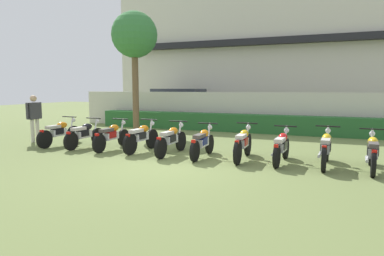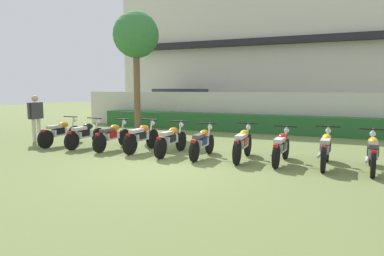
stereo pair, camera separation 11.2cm
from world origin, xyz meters
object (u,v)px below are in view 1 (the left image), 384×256
at_px(motorcycle_in_row_4, 171,139).
at_px(motorcycle_in_row_6, 243,143).
at_px(motorcycle_in_row_1, 84,134).
at_px(motorcycle_in_row_5, 202,142).
at_px(motorcycle_in_row_9, 372,152).
at_px(motorcycle_in_row_2, 112,136).
at_px(motorcycle_in_row_0, 59,132).
at_px(motorcycle_in_row_7, 282,146).
at_px(motorcycle_in_row_8, 326,148).
at_px(tree_near_inspector, 134,37).
at_px(parked_car, 181,106).
at_px(inspector_person, 34,114).
at_px(motorcycle_in_row_3, 141,137).

distance_m(motorcycle_in_row_4, motorcycle_in_row_6, 2.12).
relative_size(motorcycle_in_row_1, motorcycle_in_row_5, 1.02).
xyz_separation_m(motorcycle_in_row_6, motorcycle_in_row_9, (3.12, -0.05, -0.01)).
relative_size(motorcycle_in_row_2, motorcycle_in_row_5, 1.05).
bearing_deg(motorcycle_in_row_0, motorcycle_in_row_7, -88.95).
bearing_deg(motorcycle_in_row_8, motorcycle_in_row_2, 93.14).
xyz_separation_m(motorcycle_in_row_0, motorcycle_in_row_9, (9.43, 0.05, 0.00)).
distance_m(tree_near_inspector, motorcycle_in_row_9, 10.94).
bearing_deg(motorcycle_in_row_6, parked_car, 32.50).
bearing_deg(motorcycle_in_row_1, tree_near_inspector, 11.25).
height_order(motorcycle_in_row_0, motorcycle_in_row_2, motorcycle_in_row_0).
bearing_deg(motorcycle_in_row_5, tree_near_inspector, 46.61).
relative_size(motorcycle_in_row_1, motorcycle_in_row_6, 0.96).
relative_size(motorcycle_in_row_7, motorcycle_in_row_9, 0.95).
bearing_deg(parked_car, motorcycle_in_row_1, -86.79).
bearing_deg(motorcycle_in_row_2, motorcycle_in_row_8, -90.09).
relative_size(motorcycle_in_row_0, inspector_person, 1.14).
height_order(parked_car, motorcycle_in_row_3, parked_car).
height_order(motorcycle_in_row_1, motorcycle_in_row_8, motorcycle_in_row_8).
bearing_deg(motorcycle_in_row_0, motorcycle_in_row_3, -87.96).
xyz_separation_m(motorcycle_in_row_2, motorcycle_in_row_5, (3.11, -0.09, -0.00)).
relative_size(motorcycle_in_row_6, motorcycle_in_row_8, 1.00).
xyz_separation_m(motorcycle_in_row_0, motorcycle_in_row_1, (1.03, 0.03, -0.01)).
height_order(parked_car, motorcycle_in_row_0, parked_car).
relative_size(motorcycle_in_row_5, motorcycle_in_row_7, 1.00).
bearing_deg(motorcycle_in_row_9, motorcycle_in_row_4, 94.18).
bearing_deg(motorcycle_in_row_4, motorcycle_in_row_3, 86.75).
xyz_separation_m(motorcycle_in_row_3, motorcycle_in_row_5, (2.04, -0.11, -0.02)).
bearing_deg(motorcycle_in_row_9, motorcycle_in_row_6, 92.71).
bearing_deg(motorcycle_in_row_3, tree_near_inspector, 36.44).
xyz_separation_m(tree_near_inspector, motorcycle_in_row_6, (6.10, -4.47, -3.77)).
relative_size(motorcycle_in_row_2, motorcycle_in_row_9, 1.00).
bearing_deg(motorcycle_in_row_4, motorcycle_in_row_6, -86.49).
height_order(motorcycle_in_row_0, motorcycle_in_row_4, same).
height_order(tree_near_inspector, motorcycle_in_row_5, tree_near_inspector).
bearing_deg(motorcycle_in_row_8, motorcycle_in_row_9, -91.32).
height_order(motorcycle_in_row_1, motorcycle_in_row_4, motorcycle_in_row_4).
bearing_deg(motorcycle_in_row_5, motorcycle_in_row_1, 88.60).
xyz_separation_m(tree_near_inspector, motorcycle_in_row_2, (1.87, -4.51, -3.79)).
bearing_deg(motorcycle_in_row_4, motorcycle_in_row_5, -91.19).
bearing_deg(inspector_person, motorcycle_in_row_8, -0.62).
bearing_deg(inspector_person, motorcycle_in_row_0, -9.64).
distance_m(motorcycle_in_row_2, motorcycle_in_row_8, 6.33).
relative_size(tree_near_inspector, motorcycle_in_row_0, 2.78).
relative_size(motorcycle_in_row_5, motorcycle_in_row_8, 0.94).
relative_size(parked_car, motorcycle_in_row_2, 2.40).
bearing_deg(motorcycle_in_row_1, motorcycle_in_row_9, -88.81).
xyz_separation_m(motorcycle_in_row_4, motorcycle_in_row_8, (4.21, 0.11, 0.01)).
relative_size(motorcycle_in_row_3, motorcycle_in_row_5, 1.01).
xyz_separation_m(motorcycle_in_row_7, motorcycle_in_row_8, (1.07, 0.05, 0.02)).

